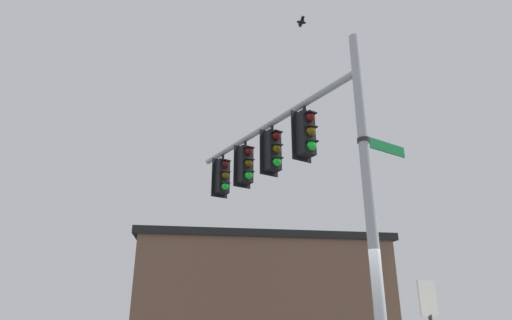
{
  "coord_description": "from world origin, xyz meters",
  "views": [
    {
      "loc": [
        5.71,
        5.03,
        1.51
      ],
      "look_at": [
        0.06,
        -3.73,
        5.29
      ],
      "focal_mm": 28.93,
      "sensor_mm": 36.0,
      "label": 1
    }
  ],
  "objects_px": {
    "traffic_light_arm_end": "(223,176)",
    "historical_marker": "(430,314)",
    "traffic_light_nearest_pole": "(306,134)",
    "bird_flying": "(301,22)",
    "traffic_light_mid_outer": "(246,165)",
    "street_name_sign": "(378,145)",
    "traffic_light_mid_inner": "(273,151)"
  },
  "relations": [
    {
      "from": "traffic_light_nearest_pole",
      "to": "bird_flying",
      "type": "xyz_separation_m",
      "value": [
        -0.07,
        -0.07,
        3.18
      ]
    },
    {
      "from": "traffic_light_mid_outer",
      "to": "bird_flying",
      "type": "xyz_separation_m",
      "value": [
        -0.11,
        2.53,
        3.18
      ]
    },
    {
      "from": "traffic_light_nearest_pole",
      "to": "traffic_light_mid_outer",
      "type": "xyz_separation_m",
      "value": [
        0.04,
        -2.6,
        0.0
      ]
    },
    {
      "from": "street_name_sign",
      "to": "historical_marker",
      "type": "height_order",
      "value": "street_name_sign"
    },
    {
      "from": "traffic_light_mid_inner",
      "to": "traffic_light_arm_end",
      "type": "distance_m",
      "value": 2.6
    },
    {
      "from": "traffic_light_arm_end",
      "to": "street_name_sign",
      "type": "bearing_deg",
      "value": 95.03
    },
    {
      "from": "bird_flying",
      "to": "traffic_light_nearest_pole",
      "type": "bearing_deg",
      "value": 45.61
    },
    {
      "from": "traffic_light_mid_outer",
      "to": "street_name_sign",
      "type": "bearing_deg",
      "value": 96.3
    },
    {
      "from": "traffic_light_nearest_pole",
      "to": "historical_marker",
      "type": "distance_m",
      "value": 4.86
    },
    {
      "from": "street_name_sign",
      "to": "historical_marker",
      "type": "xyz_separation_m",
      "value": [
        -2.39,
        -1.05,
        -3.16
      ]
    },
    {
      "from": "historical_marker",
      "to": "traffic_light_mid_inner",
      "type": "bearing_deg",
      "value": -33.67
    },
    {
      "from": "traffic_light_nearest_pole",
      "to": "bird_flying",
      "type": "height_order",
      "value": "bird_flying"
    },
    {
      "from": "traffic_light_mid_inner",
      "to": "traffic_light_arm_end",
      "type": "bearing_deg",
      "value": -89.13
    },
    {
      "from": "street_name_sign",
      "to": "bird_flying",
      "type": "bearing_deg",
      "value": -78.13
    },
    {
      "from": "traffic_light_arm_end",
      "to": "traffic_light_mid_inner",
      "type": "bearing_deg",
      "value": 90.87
    },
    {
      "from": "street_name_sign",
      "to": "traffic_light_nearest_pole",
      "type": "bearing_deg",
      "value": -75.37
    },
    {
      "from": "street_name_sign",
      "to": "historical_marker",
      "type": "bearing_deg",
      "value": -156.29
    },
    {
      "from": "traffic_light_nearest_pole",
      "to": "traffic_light_arm_end",
      "type": "distance_m",
      "value": 3.9
    },
    {
      "from": "traffic_light_mid_outer",
      "to": "historical_marker",
      "type": "relative_size",
      "value": 0.62
    },
    {
      "from": "traffic_light_mid_outer",
      "to": "historical_marker",
      "type": "distance_m",
      "value": 5.8
    },
    {
      "from": "traffic_light_arm_end",
      "to": "historical_marker",
      "type": "relative_size",
      "value": 0.62
    },
    {
      "from": "traffic_light_mid_inner",
      "to": "traffic_light_mid_outer",
      "type": "bearing_deg",
      "value": -89.13
    },
    {
      "from": "street_name_sign",
      "to": "traffic_light_arm_end",
      "type": "bearing_deg",
      "value": -84.97
    },
    {
      "from": "traffic_light_mid_inner",
      "to": "historical_marker",
      "type": "bearing_deg",
      "value": 146.33
    },
    {
      "from": "traffic_light_mid_outer",
      "to": "bird_flying",
      "type": "relative_size",
      "value": 3.65
    },
    {
      "from": "traffic_light_nearest_pole",
      "to": "traffic_light_arm_end",
      "type": "relative_size",
      "value": 1.0
    },
    {
      "from": "traffic_light_arm_end",
      "to": "historical_marker",
      "type": "xyz_separation_m",
      "value": [
        -2.88,
        4.49,
        -3.91
      ]
    },
    {
      "from": "traffic_light_mid_outer",
      "to": "traffic_light_arm_end",
      "type": "height_order",
      "value": "same"
    },
    {
      "from": "historical_marker",
      "to": "bird_flying",
      "type": "bearing_deg",
      "value": -13.53
    },
    {
      "from": "traffic_light_nearest_pole",
      "to": "traffic_light_mid_inner",
      "type": "distance_m",
      "value": 1.3
    },
    {
      "from": "historical_marker",
      "to": "traffic_light_arm_end",
      "type": "bearing_deg",
      "value": -57.34
    },
    {
      "from": "street_name_sign",
      "to": "traffic_light_mid_inner",
      "type": "bearing_deg",
      "value": -81.33
    }
  ]
}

